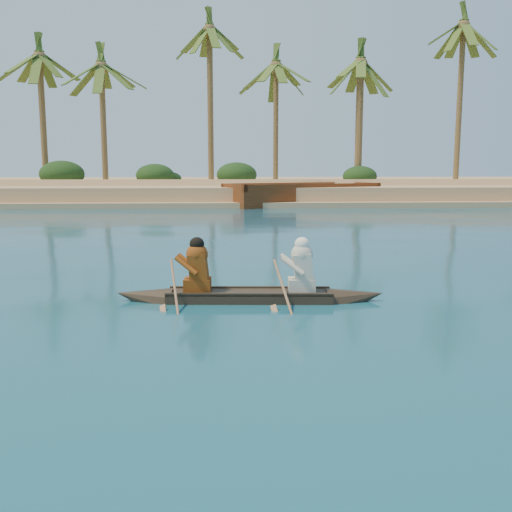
{
  "coord_description": "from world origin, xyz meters",
  "views": [
    {
      "loc": [
        -1.82,
        -14.91,
        2.57
      ],
      "look_at": [
        -1.11,
        -2.15,
        0.61
      ],
      "focal_mm": 40.0,
      "sensor_mm": 36.0,
      "label": 1
    }
  ],
  "objects": [
    {
      "name": "barge_mid",
      "position": [
        3.71,
        25.31,
        0.64
      ],
      "size": [
        11.47,
        7.7,
        1.82
      ],
      "rotation": [
        0.0,
        0.0,
        0.41
      ],
      "color": "brown",
      "rests_on": "ground"
    },
    {
      "name": "sandy_embankment",
      "position": [
        0.0,
        46.89,
        0.53
      ],
      "size": [
        150.0,
        51.0,
        1.5
      ],
      "color": "tan",
      "rests_on": "ground"
    },
    {
      "name": "palm_grove",
      "position": [
        0.0,
        35.0,
        8.0
      ],
      "size": [
        110.0,
        14.0,
        16.0
      ],
      "primitive_type": null,
      "color": "#38501C",
      "rests_on": "ground"
    },
    {
      "name": "canoe",
      "position": [
        -1.34,
        -4.0,
        0.28
      ],
      "size": [
        5.28,
        1.01,
        1.45
      ],
      "rotation": [
        0.0,
        0.0,
        -0.06
      ],
      "color": "#35261C",
      "rests_on": "ground"
    },
    {
      "name": "shrub_cluster",
      "position": [
        0.0,
        31.5,
        1.2
      ],
      "size": [
        100.0,
        6.0,
        2.4
      ],
      "primitive_type": null,
      "color": "#173412",
      "rests_on": "ground"
    },
    {
      "name": "ground",
      "position": [
        0.0,
        0.0,
        0.0
      ],
      "size": [
        160.0,
        160.0,
        0.0
      ],
      "primitive_type": "plane",
      "color": "navy",
      "rests_on": "ground"
    }
  ]
}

